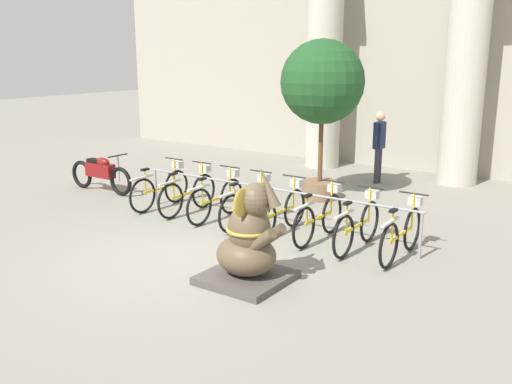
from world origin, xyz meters
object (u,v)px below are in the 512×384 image
bicycle_5 (319,217)px  bicycle_1 (189,193)px  bicycle_3 (248,204)px  elephant_statue (249,243)px  person_pedestrian (379,140)px  motorcycle (101,173)px  bicycle_2 (217,198)px  bicycle_4 (281,211)px  bicycle_6 (358,225)px  bicycle_7 (402,233)px  bicycle_0 (161,188)px  potted_tree (322,87)px

bicycle_5 → bicycle_1: bearing=179.8°
bicycle_3 → elephant_statue: bearing=-54.2°
bicycle_3 → bicycle_5: bearing=0.9°
bicycle_1 → person_pedestrian: (2.03, 4.66, 0.65)m
motorcycle → person_pedestrian: bearing=42.8°
bicycle_1 → elephant_statue: 3.74m
bicycle_2 → bicycle_5: same height
bicycle_2 → bicycle_5: bearing=0.4°
motorcycle → bicycle_4: bearing=-2.6°
bicycle_6 → bicycle_1: bearing=179.0°
bicycle_2 → bicycle_7: same height
bicycle_4 → bicycle_7: (2.22, 0.00, 0.00)m
bicycle_0 → bicycle_1: bearing=1.4°
bicycle_0 → person_pedestrian: bearing=59.3°
bicycle_2 → bicycle_6: 2.96m
elephant_statue → person_pedestrian: bearing=98.3°
bicycle_0 → bicycle_4: (2.96, -0.04, 0.00)m
bicycle_2 → bicycle_5: 2.22m
motorcycle → bicycle_3: bearing=-2.7°
bicycle_1 → bicycle_4: bearing=-1.5°
elephant_statue → bicycle_6: bearing=72.4°
bicycle_0 → bicycle_7: bearing=-0.4°
bicycle_1 → potted_tree: size_ratio=0.50×
bicycle_3 → bicycle_5: (1.48, 0.02, 0.00)m
bicycle_2 → bicycle_3: size_ratio=1.00×
bicycle_2 → potted_tree: (0.85, 2.54, 2.02)m
bicycle_1 → person_pedestrian: size_ratio=0.97×
person_pedestrian → potted_tree: (-0.44, -2.15, 1.37)m
bicycle_4 → elephant_statue: elephant_statue is taller
bicycle_6 → elephant_statue: 2.23m
bicycle_4 → bicycle_5: (0.74, 0.05, 0.00)m
potted_tree → bicycle_1: bearing=-122.4°
bicycle_1 → motorcycle: 2.82m
person_pedestrian → potted_tree: 2.59m
bicycle_6 → bicycle_7: bearing=0.6°
bicycle_5 → person_pedestrian: 4.80m
bicycle_7 → person_pedestrian: person_pedestrian is taller
bicycle_3 → bicycle_4: bearing=-1.9°
bicycle_7 → elephant_statue: bearing=-123.6°
elephant_statue → potted_tree: bearing=107.0°
elephant_statue → person_pedestrian: 6.93m
bicycle_0 → bicycle_6: same height
potted_tree → bicycle_6: bearing=-50.7°
bicycle_5 → person_pedestrian: (-0.93, 4.67, 0.65)m
bicycle_0 → potted_tree: potted_tree is taller
bicycle_7 → motorcycle: 7.26m
elephant_statue → bicycle_3: bearing=125.8°
bicycle_0 → person_pedestrian: (2.77, 4.68, 0.65)m
bicycle_1 → bicycle_7: size_ratio=1.00×
bicycle_6 → motorcycle: size_ratio=0.86×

